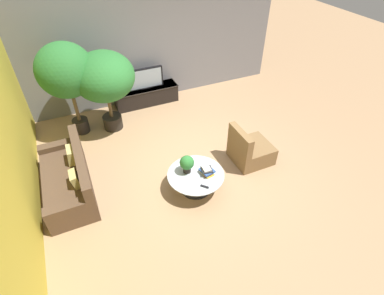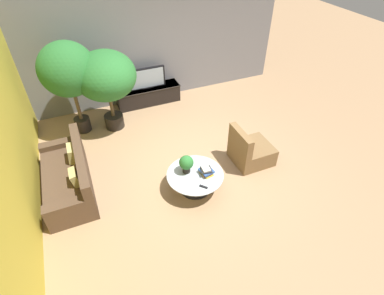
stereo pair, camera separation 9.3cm
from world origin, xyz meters
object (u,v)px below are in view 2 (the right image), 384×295
at_px(potted_plant_tabletop, 186,163).
at_px(potted_palm_corner, 106,77).
at_px(television, 147,78).
at_px(potted_palm_tall, 68,71).
at_px(armchair_wicker, 250,151).
at_px(media_console, 148,95).
at_px(coffee_table, 195,178).
at_px(couch_by_wall, 69,177).

bearing_deg(potted_plant_tabletop, potted_palm_corner, 108.94).
distance_m(television, potted_palm_tall, 2.13).
height_order(armchair_wicker, potted_plant_tabletop, armchair_wicker).
height_order(television, potted_palm_corner, potted_palm_corner).
relative_size(media_console, potted_palm_corner, 0.90).
xyz_separation_m(coffee_table, potted_palm_tall, (-1.76, 2.89, 1.30)).
distance_m(couch_by_wall, potted_plant_tabletop, 2.30).
xyz_separation_m(television, potted_palm_corner, (-1.12, -0.78, 0.60)).
relative_size(couch_by_wall, potted_plant_tabletop, 5.31).
distance_m(coffee_table, potted_plant_tabletop, 0.38).
xyz_separation_m(armchair_wicker, potted_palm_tall, (-3.17, 2.60, 1.30)).
distance_m(armchair_wicker, potted_plant_tabletop, 1.58).
relative_size(television, armchair_wicker, 1.17).
distance_m(television, coffee_table, 3.54).
relative_size(couch_by_wall, armchair_wicker, 2.30).
bearing_deg(potted_palm_tall, potted_palm_corner, -12.12).
xyz_separation_m(couch_by_wall, potted_palm_tall, (0.47, 1.92, 1.29)).
bearing_deg(potted_plant_tabletop, armchair_wicker, 6.00).
bearing_deg(couch_by_wall, potted_palm_corner, 145.27).
xyz_separation_m(armchair_wicker, potted_plant_tabletop, (-1.54, -0.16, 0.34)).
height_order(media_console, armchair_wicker, armchair_wicker).
xyz_separation_m(couch_by_wall, potted_palm_corner, (1.22, 1.76, 1.07)).
bearing_deg(potted_palm_tall, coffee_table, -58.62).
relative_size(couch_by_wall, potted_palm_corner, 1.01).
height_order(armchair_wicker, potted_palm_corner, potted_palm_corner).
bearing_deg(television, media_console, 90.00).
relative_size(media_console, couch_by_wall, 0.89).
bearing_deg(television, couch_by_wall, -132.67).
distance_m(armchair_wicker, potted_palm_corner, 3.61).
relative_size(couch_by_wall, potted_palm_tall, 0.89).
relative_size(coffee_table, couch_by_wall, 0.55).
bearing_deg(couch_by_wall, armchair_wicker, 79.44).
bearing_deg(coffee_table, potted_palm_tall, 121.38).
relative_size(potted_palm_tall, potted_plant_tabletop, 5.94).
bearing_deg(armchair_wicker, potted_plant_tabletop, 96.00).
xyz_separation_m(media_console, potted_palm_tall, (-1.86, -0.62, 1.32)).
bearing_deg(potted_plant_tabletop, potted_palm_tall, 120.69).
distance_m(television, couch_by_wall, 3.48).
bearing_deg(media_console, television, -90.00).
bearing_deg(armchair_wicker, coffee_table, 101.74).
xyz_separation_m(potted_palm_tall, potted_palm_corner, (0.75, -0.16, -0.22)).
relative_size(media_console, coffee_table, 1.61).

